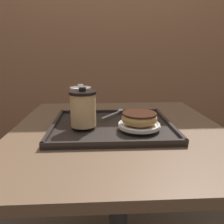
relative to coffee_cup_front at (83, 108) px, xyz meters
The scene contains 8 objects.
wall_behind 1.20m from the coffee_cup_front, 83.37° to the left, with size 8.00×0.05×2.40m.
cafe_table 0.30m from the coffee_cup_front, 14.95° to the left, with size 0.81×0.86×0.73m.
serving_tray 0.14m from the coffee_cup_front, 17.37° to the left, with size 0.45×0.38×0.02m.
coffee_cup_front is the anchor object (origin of this frame).
coffee_cup_rear 0.12m from the coffee_cup_front, 98.07° to the left, with size 0.09×0.09×0.13m.
plate_with_chocolate_donut 0.21m from the coffee_cup_front, ahead, with size 0.15×0.15×0.01m.
donut_chocolate_glazed 0.20m from the coffee_cup_front, ahead, with size 0.13×0.13×0.04m.
spoon 0.23m from the coffee_cup_front, 50.76° to the left, with size 0.11×0.13×0.01m.
Camera 1 is at (-0.07, -0.79, 1.01)m, focal length 35.00 mm.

